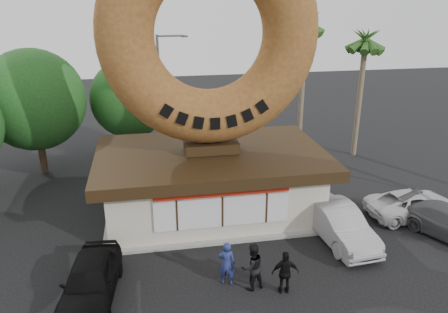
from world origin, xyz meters
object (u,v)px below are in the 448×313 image
person_right (285,273)px  car_black (90,280)px  street_lamp (162,88)px  car_silver (339,224)px  car_white (413,204)px  donut_shop (212,180)px  person_left (227,263)px  giant_donut (210,35)px  person_center (252,267)px

person_right → car_black: size_ratio=0.38×
street_lamp → car_silver: size_ratio=1.64×
car_silver → car_white: size_ratio=1.04×
donut_shop → person_left: (-0.36, -5.99, -0.86)m
street_lamp → car_white: 17.42m
giant_donut → person_center: (0.53, -6.45, -7.87)m
person_left → person_right: bearing=174.1°
car_black → car_white: size_ratio=0.97×
person_right → car_silver: size_ratio=0.36×
street_lamp → person_right: street_lamp is taller
person_left → car_black: person_left is taller
donut_shop → person_right: (1.68, -6.90, -0.90)m
donut_shop → street_lamp: size_ratio=1.40×
person_left → car_black: size_ratio=0.40×
street_lamp → car_black: size_ratio=1.75×
person_right → car_silver: 4.76m
car_black → car_silver: car_silver is taller
donut_shop → person_right: size_ratio=6.44×
person_left → donut_shop: bearing=-75.3°
person_left → person_center: (0.89, -0.45, 0.04)m
donut_shop → car_black: donut_shop is taller
giant_donut → street_lamp: size_ratio=1.26×
giant_donut → car_black: giant_donut is taller
person_center → car_silver: 5.42m
donut_shop → person_left: donut_shop is taller
giant_donut → person_right: size_ratio=5.77×
donut_shop → person_left: 6.06m
car_black → car_white: car_black is taller
car_white → person_center: bearing=110.8°
giant_donut → car_silver: 10.27m
person_center → car_silver: person_center is taller
car_black → donut_shop: bearing=53.9°
donut_shop → car_black: 8.10m
giant_donut → car_black: 11.38m
person_left → car_white: 10.83m
person_right → car_silver: person_right is taller
giant_donut → car_silver: (5.22, -3.74, -8.02)m
person_left → person_right: 2.24m
donut_shop → person_center: (0.53, -6.44, -0.82)m
giant_donut → car_white: size_ratio=2.13×
giant_donut → person_center: 10.19m
person_center → car_black: (-5.94, 0.50, -0.17)m
car_black → car_white: bearing=19.6°
street_lamp → car_silver: (7.08, -13.74, -3.68)m
car_white → street_lamp: bearing=40.4°
person_left → car_black: 5.05m
street_lamp → person_center: (2.38, -16.45, -3.53)m
donut_shop → street_lamp: 10.54m
car_white → car_black: bearing=100.3°
street_lamp → person_right: 17.65m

